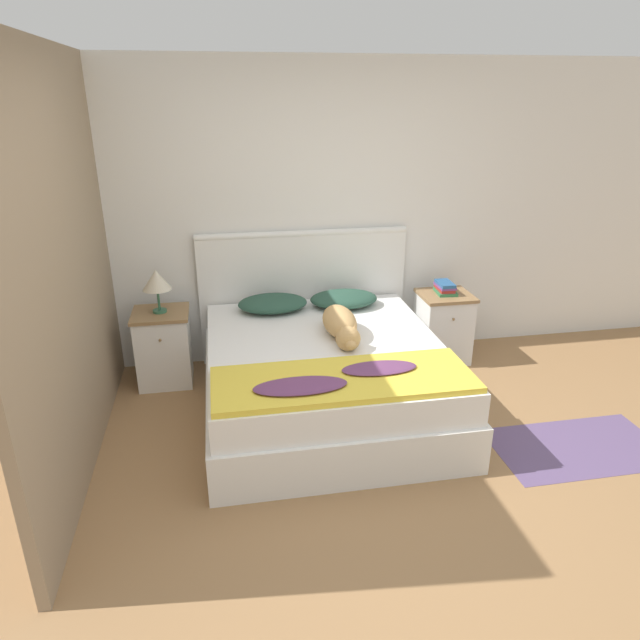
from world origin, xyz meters
TOP-DOWN VIEW (x-y plane):
  - ground_plane at (0.00, 0.00)m, footprint 16.00×16.00m
  - wall_back at (0.00, 2.13)m, footprint 9.00×0.06m
  - wall_side_left at (-1.69, 1.05)m, footprint 0.06×3.10m
  - bed at (-0.05, 1.06)m, footprint 1.75×1.95m
  - headboard at (-0.05, 2.06)m, footprint 1.83×0.06m
  - nightstand_left at (-1.27, 1.76)m, footprint 0.45×0.43m
  - nightstand_right at (1.17, 1.76)m, footprint 0.45×0.43m
  - pillow_left at (-0.35, 1.79)m, footprint 0.58×0.40m
  - pillow_right at (0.26, 1.79)m, footprint 0.58×0.40m
  - quilt at (-0.06, 0.43)m, footprint 1.65×0.59m
  - dog at (0.09, 1.14)m, footprint 0.24×0.73m
  - book_stack at (1.16, 1.78)m, footprint 0.18×0.23m
  - table_lamp at (-1.27, 1.76)m, footprint 0.23×0.23m
  - rug at (1.57, 0.25)m, footprint 1.16×0.66m

SIDE VIEW (x-z plane):
  - ground_plane at x=0.00m, z-range 0.00..0.00m
  - rug at x=1.57m, z-range 0.00..0.00m
  - bed at x=-0.05m, z-range 0.00..0.56m
  - nightstand_left at x=-1.27m, z-range 0.00..0.63m
  - nightstand_right at x=1.17m, z-range 0.00..0.63m
  - quilt at x=-0.06m, z-range 0.56..0.63m
  - headboard at x=-0.05m, z-range 0.02..1.19m
  - pillow_left at x=-0.35m, z-range 0.57..0.69m
  - pillow_right at x=0.26m, z-range 0.57..0.69m
  - dog at x=0.09m, z-range 0.56..0.77m
  - book_stack at x=1.16m, z-range 0.62..0.72m
  - table_lamp at x=-1.27m, z-range 0.71..1.06m
  - wall_back at x=0.00m, z-range 0.00..2.55m
  - wall_side_left at x=-1.69m, z-range 0.00..2.55m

